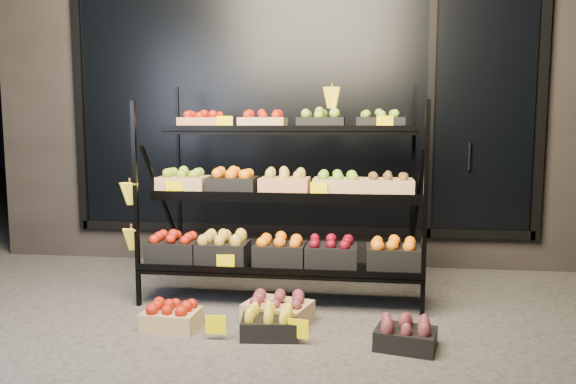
# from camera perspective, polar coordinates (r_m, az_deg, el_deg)

# --- Properties ---
(ground) EXTENTS (24.00, 24.00, 0.00)m
(ground) POSITION_cam_1_polar(r_m,az_deg,el_deg) (3.94, -1.65, -12.89)
(ground) COLOR #514F4C
(ground) RESTS_ON ground
(building) EXTENTS (6.00, 2.08, 3.50)m
(building) POSITION_cam_1_polar(r_m,az_deg,el_deg) (6.29, 2.12, 10.66)
(building) COLOR #2D2826
(building) RESTS_ON ground
(display_rack) EXTENTS (2.18, 1.02, 1.74)m
(display_rack) POSITION_cam_1_polar(r_m,az_deg,el_deg) (4.34, -0.58, -0.35)
(display_rack) COLOR black
(display_rack) RESTS_ON ground
(tag_floor_a) EXTENTS (0.13, 0.01, 0.12)m
(tag_floor_a) POSITION_cam_1_polar(r_m,az_deg,el_deg) (3.61, -7.34, -13.82)
(tag_floor_a) COLOR #FFE200
(tag_floor_a) RESTS_ON ground
(tag_floor_b) EXTENTS (0.13, 0.01, 0.12)m
(tag_floor_b) POSITION_cam_1_polar(r_m,az_deg,el_deg) (3.52, 1.04, -14.32)
(tag_floor_b) COLOR #FFE200
(tag_floor_b) RESTS_ON ground
(floor_crate_left) EXTENTS (0.37, 0.28, 0.19)m
(floor_crate_left) POSITION_cam_1_polar(r_m,az_deg,el_deg) (3.85, -11.76, -12.16)
(floor_crate_left) COLOR tan
(floor_crate_left) RESTS_ON ground
(floor_crate_midleft) EXTENTS (0.38, 0.30, 0.19)m
(floor_crate_midleft) POSITION_cam_1_polar(r_m,az_deg,el_deg) (3.64, -1.85, -13.15)
(floor_crate_midleft) COLOR black
(floor_crate_midleft) RESTS_ON ground
(floor_crate_midright) EXTENTS (0.49, 0.42, 0.21)m
(floor_crate_midright) POSITION_cam_1_polar(r_m,az_deg,el_deg) (3.86, -1.04, -11.80)
(floor_crate_midright) COLOR tan
(floor_crate_midright) RESTS_ON ground
(floor_crate_right) EXTENTS (0.40, 0.33, 0.18)m
(floor_crate_right) POSITION_cam_1_polar(r_m,az_deg,el_deg) (3.53, 11.86, -13.99)
(floor_crate_right) COLOR black
(floor_crate_right) RESTS_ON ground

